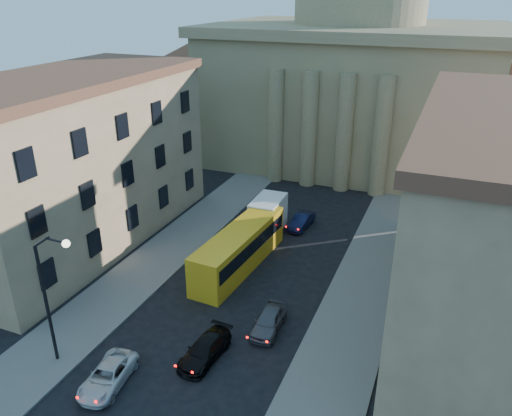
# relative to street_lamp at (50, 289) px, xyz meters

# --- Properties ---
(sidewalk_left) EXTENTS (5.00, 60.00, 0.15)m
(sidewalk_left) POSITION_rel_street_lamp_xyz_m (-1.53, 10.00, -5.21)
(sidewalk_left) COLOR #615E58
(sidewalk_left) RESTS_ON ground
(sidewalk_right) EXTENTS (5.00, 60.00, 0.15)m
(sidewalk_right) POSITION_rel_street_lamp_xyz_m (15.47, 10.00, -5.21)
(sidewalk_right) COLOR #615E58
(sidewalk_right) RESTS_ON ground
(church) EXTENTS (68.02, 28.76, 36.60)m
(church) POSITION_rel_street_lamp_xyz_m (6.97, 47.47, 6.59)
(church) COLOR olive
(church) RESTS_ON ground
(building_left) EXTENTS (11.60, 26.60, 14.70)m
(building_left) POSITION_rel_street_lamp_xyz_m (-10.03, 14.00, 2.14)
(building_left) COLOR tan
(building_left) RESTS_ON ground
(building_right) EXTENTS (11.60, 26.60, 14.70)m
(building_right) POSITION_rel_street_lamp_xyz_m (23.97, 14.00, 2.14)
(building_right) COLOR tan
(building_right) RESTS_ON ground
(street_lamp) EXTENTS (2.62, 0.44, 8.83)m
(street_lamp) POSITION_rel_street_lamp_xyz_m (0.00, 0.00, 0.00)
(street_lamp) COLOR black
(street_lamp) RESTS_ON ground
(car_left_mid) EXTENTS (2.56, 4.62, 1.22)m
(car_left_mid) POSITION_rel_street_lamp_xyz_m (3.68, -0.49, -4.67)
(car_left_mid) COLOR silver
(car_left_mid) RESTS_ON ground
(car_right_mid) EXTENTS (2.18, 4.57, 1.29)m
(car_right_mid) POSITION_rel_street_lamp_xyz_m (7.84, 3.60, -4.64)
(car_right_mid) COLOR black
(car_right_mid) RESTS_ON ground
(car_right_far) EXTENTS (1.89, 4.21, 1.41)m
(car_right_far) POSITION_rel_street_lamp_xyz_m (10.47, 7.77, -4.58)
(car_right_far) COLOR #4C4C51
(car_right_far) RESTS_ON ground
(car_right_distant) EXTENTS (1.73, 4.09, 1.31)m
(car_right_distant) POSITION_rel_street_lamp_xyz_m (7.82, 23.54, -4.63)
(car_right_distant) COLOR black
(car_right_distant) RESTS_ON ground
(city_bus) EXTENTS (3.50, 11.82, 3.29)m
(city_bus) POSITION_rel_street_lamp_xyz_m (5.30, 14.61, -3.52)
(city_bus) COLOR gold
(city_bus) RESTS_ON ground
(box_truck) EXTENTS (2.56, 6.23, 3.39)m
(box_truck) POSITION_rel_street_lamp_xyz_m (5.23, 20.49, -3.68)
(box_truck) COLOR white
(box_truck) RESTS_ON ground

